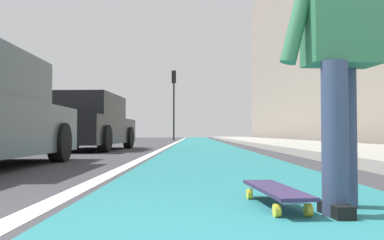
% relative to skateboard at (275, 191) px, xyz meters
% --- Properties ---
extents(ground_plane, '(80.00, 80.00, 0.00)m').
position_rel_skateboard_xyz_m(ground_plane, '(8.54, 0.14, -0.09)').
color(ground_plane, '#38383D').
extents(bike_lane_paint, '(56.00, 2.18, 0.00)m').
position_rel_skateboard_xyz_m(bike_lane_paint, '(22.54, 0.14, -0.09)').
color(bike_lane_paint, '#237075').
rests_on(bike_lane_paint, ground).
extents(lane_stripe_white, '(52.00, 0.16, 0.01)m').
position_rel_skateboard_xyz_m(lane_stripe_white, '(18.54, 1.38, -0.09)').
color(lane_stripe_white, silver).
rests_on(lane_stripe_white, ground).
extents(sidewalk_curb, '(52.00, 3.20, 0.15)m').
position_rel_skateboard_xyz_m(sidewalk_curb, '(16.54, -3.12, -0.02)').
color(sidewalk_curb, '#9E9B93').
rests_on(sidewalk_curb, ground).
extents(building_facade, '(40.00, 1.20, 13.16)m').
position_rel_skateboard_xyz_m(building_facade, '(20.54, -6.07, 6.49)').
color(building_facade, gray).
rests_on(building_facade, ground).
extents(skateboard, '(0.86, 0.29, 0.11)m').
position_rel_skateboard_xyz_m(skateboard, '(0.00, 0.00, 0.00)').
color(skateboard, yellow).
rests_on(skateboard, ground).
extents(skater_person, '(0.48, 0.72, 1.64)m').
position_rel_skateboard_xyz_m(skater_person, '(-0.15, -0.35, 0.84)').
color(skater_person, '#384260').
rests_on(skater_person, ground).
extents(parked_car_mid, '(4.55, 2.05, 1.48)m').
position_rel_skateboard_xyz_m(parked_car_mid, '(8.72, 3.36, 0.62)').
color(parked_car_mid, black).
rests_on(parked_car_mid, ground).
extents(traffic_light, '(0.33, 0.28, 4.55)m').
position_rel_skateboard_xyz_m(traffic_light, '(24.53, 1.78, 3.03)').
color(traffic_light, '#2D2D2D').
rests_on(traffic_light, ground).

